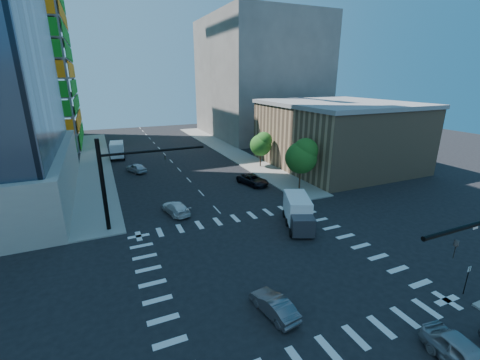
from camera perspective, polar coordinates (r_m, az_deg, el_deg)
ground at (r=27.09m, az=4.82°, el=-14.48°), size 160.00×160.00×0.00m
road_markings at (r=27.09m, az=4.82°, el=-14.47°), size 20.00×20.00×0.01m
sidewalk_ne at (r=66.06m, az=-2.22°, el=5.35°), size 5.00×60.00×0.15m
sidewalk_nw at (r=61.66m, az=-24.37°, el=2.82°), size 5.00×60.00×0.15m
commercial_building at (r=56.17m, az=16.89°, el=7.80°), size 20.50×22.50×10.60m
bg_building_ne at (r=84.12m, az=3.32°, el=17.61°), size 24.00×30.00×28.00m
signal_mast_nw at (r=32.72m, az=-20.75°, el=0.79°), size 10.20×0.40×9.00m
tree_south at (r=42.55m, az=11.04°, el=4.30°), size 4.16×4.16×6.82m
tree_north at (r=52.87m, az=3.87°, el=6.46°), size 3.54×3.52×5.78m
no_parking_sign at (r=27.80m, az=35.39°, el=-13.87°), size 0.30×0.06×2.20m
car_nb_near at (r=22.06m, az=35.17°, el=-24.39°), size 2.43×4.79×1.56m
car_nb_far at (r=44.82m, az=2.28°, el=0.02°), size 3.65×5.48×1.40m
car_sb_near at (r=36.19m, az=-11.36°, el=-4.89°), size 2.76×4.85×1.32m
car_sb_mid at (r=53.24m, az=-17.96°, el=2.07°), size 3.20×4.53×1.43m
car_sb_cross at (r=21.98m, az=6.07°, el=-21.31°), size 1.88×3.98×1.26m
box_truck_near at (r=32.71m, az=10.38°, el=-6.16°), size 4.38×6.07×2.93m
box_truck_far at (r=63.94m, az=-20.97°, el=4.91°), size 2.94×5.97×3.04m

